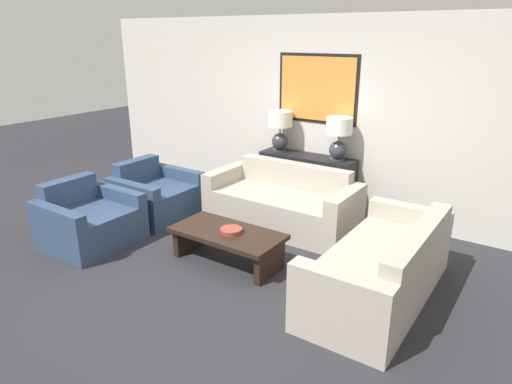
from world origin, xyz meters
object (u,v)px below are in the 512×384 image
at_px(table_lamp_left, 280,127).
at_px(armchair_near_camera, 89,222).
at_px(table_lamp_right, 339,134).
at_px(console_table, 306,184).
at_px(couch_by_side, 382,270).
at_px(coffee_table, 227,239).
at_px(decorative_bowl, 231,231).
at_px(armchair_near_back_wall, 155,197).
at_px(couch_by_back_wall, 282,205).

bearing_deg(table_lamp_left, armchair_near_camera, -116.61).
bearing_deg(table_lamp_right, console_table, 180.00).
bearing_deg(couch_by_side, coffee_table, -171.38).
height_order(decorative_bowl, armchair_near_back_wall, armchair_near_back_wall).
relative_size(couch_by_back_wall, couch_by_side, 1.00).
distance_m(armchair_near_back_wall, armchair_near_camera, 1.08).
bearing_deg(console_table, couch_by_back_wall, -90.00).
xyz_separation_m(console_table, armchair_near_back_wall, (-1.65, -1.32, -0.14)).
bearing_deg(armchair_near_camera, couch_by_back_wall, 46.72).
distance_m(couch_by_back_wall, decorative_bowl, 1.23).
distance_m(table_lamp_left, couch_by_side, 2.81).
distance_m(decorative_bowl, armchair_near_camera, 1.82).
bearing_deg(armchair_near_back_wall, couch_by_side, -4.99).
height_order(table_lamp_left, coffee_table, table_lamp_left).
distance_m(couch_by_back_wall, couch_by_side, 1.94).
xyz_separation_m(table_lamp_right, coffee_table, (-0.42, -1.86, -0.89)).
distance_m(console_table, coffee_table, 1.86).
relative_size(table_lamp_left, couch_by_side, 0.29).
xyz_separation_m(console_table, coffee_table, (0.03, -1.86, -0.13)).
distance_m(table_lamp_right, decorative_bowl, 2.05).
distance_m(console_table, table_lamp_right, 0.88).
height_order(table_lamp_right, armchair_near_back_wall, table_lamp_right).
bearing_deg(armchair_near_back_wall, decorative_bowl, -17.53).
relative_size(table_lamp_left, couch_by_back_wall, 0.29).
distance_m(couch_by_side, armchair_near_camera, 3.42).
bearing_deg(table_lamp_left, couch_by_back_wall, -55.42).
bearing_deg(console_table, armchair_near_back_wall, -141.38).
distance_m(coffee_table, armchair_near_camera, 1.77).
bearing_deg(couch_by_side, decorative_bowl, -170.74).
height_order(console_table, table_lamp_right, table_lamp_right).
bearing_deg(couch_by_back_wall, console_table, 90.00).
relative_size(table_lamp_right, armchair_near_back_wall, 0.58).
relative_size(table_lamp_right, couch_by_back_wall, 0.29).
xyz_separation_m(console_table, decorative_bowl, (0.09, -1.87, -0.01)).
relative_size(console_table, couch_by_side, 0.69).
height_order(coffee_table, armchair_near_back_wall, armchair_near_back_wall).
xyz_separation_m(table_lamp_left, decorative_bowl, (0.54, -1.87, -0.77)).
relative_size(decorative_bowl, armchair_near_camera, 0.24).
xyz_separation_m(table_lamp_right, couch_by_side, (1.23, -1.61, -0.88)).
bearing_deg(console_table, couch_by_side, -43.73).
xyz_separation_m(couch_by_back_wall, armchair_near_back_wall, (-1.65, -0.67, -0.02)).
distance_m(table_lamp_right, armchair_near_camera, 3.31).
bearing_deg(couch_by_side, armchair_near_back_wall, 175.01).
height_order(table_lamp_right, decorative_bowl, table_lamp_right).
bearing_deg(table_lamp_left, table_lamp_right, 0.00).
height_order(console_table, armchair_near_camera, console_table).
distance_m(couch_by_side, decorative_bowl, 1.61).
relative_size(couch_by_back_wall, decorative_bowl, 8.15).
height_order(couch_by_back_wall, coffee_table, couch_by_back_wall).
xyz_separation_m(table_lamp_left, couch_by_side, (2.13, -1.61, -0.88)).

